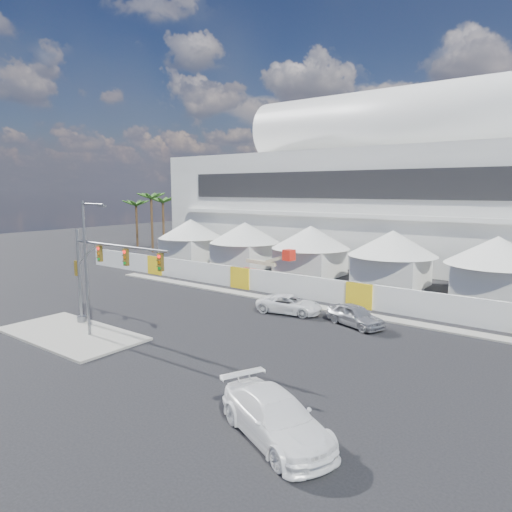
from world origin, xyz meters
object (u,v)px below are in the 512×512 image
Objects in this scene: pickup_curb at (289,304)px; pickup_near at (276,417)px; streetlight_median at (88,259)px; boom_lift at (258,272)px; traffic_mast at (98,273)px; sedan_silver at (355,315)px.

pickup_curb is 17.62m from pickup_near.
streetlight_median reaches higher than boom_lift.
boom_lift is (-18.09, 23.19, 0.14)m from pickup_near.
boom_lift is at bearing 95.96° from streetlight_median.
pickup_near is at bearing -160.57° from pickup_curb.
pickup_curb is 12.12m from boom_lift.
streetlight_median is 1.15× the size of boom_lift.
pickup_curb is 0.67× the size of boom_lift.
boom_lift is at bearing 93.18° from traffic_mast.
streetlight_median is (1.07, -1.35, 1.19)m from traffic_mast.
streetlight_median is at bearing 139.27° from pickup_curb.
traffic_mast is 1.10× the size of streetlight_median.
pickup_near is 0.79× the size of boom_lift.
streetlight_median is at bearing 104.78° from pickup_near.
boom_lift is at bearing 80.18° from sedan_silver.
streetlight_median is (-6.88, -12.34, 4.31)m from pickup_curb.
pickup_near is 16.72m from streetlight_median.
pickup_near is at bearing -9.79° from streetlight_median.
traffic_mast is (-13.35, -10.91, 3.06)m from sedan_silver.
traffic_mast reaches higher than sedan_silver.
sedan_silver is at bearing 39.25° from traffic_mast.
streetlight_median reaches higher than sedan_silver.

